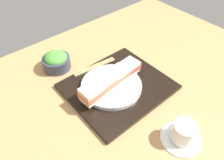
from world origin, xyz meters
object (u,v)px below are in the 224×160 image
(sandwich_inner_near, at_px, (117,75))
(sandwich_inner_far, at_px, (105,83))
(sandwich_plate, at_px, (111,86))
(coffee_cup, at_px, (183,133))
(chopsticks_pair, at_px, (95,67))
(sandwich_farmost, at_px, (92,93))
(salad_bowl, at_px, (56,61))
(sandwich_nearmost, at_px, (129,67))

(sandwich_inner_near, height_order, sandwich_inner_far, sandwich_inner_far)
(sandwich_plate, height_order, coffee_cup, coffee_cup)
(chopsticks_pair, bearing_deg, sandwich_farmost, 50.42)
(sandwich_plate, bearing_deg, sandwich_farmost, 5.37)
(salad_bowl, bearing_deg, sandwich_inner_far, 102.94)
(sandwich_inner_near, bearing_deg, sandwich_inner_far, 5.37)
(coffee_cup, bearing_deg, salad_bowl, -77.57)
(salad_bowl, bearing_deg, sandwich_plate, 109.89)
(sandwich_farmost, bearing_deg, sandwich_inner_near, -174.63)
(sandwich_plate, distance_m, chopsticks_pair, 0.14)
(chopsticks_pair, distance_m, coffee_cup, 0.44)
(sandwich_nearmost, xyz_separation_m, sandwich_inner_near, (0.07, 0.01, 0.00))
(sandwich_plate, relative_size, coffee_cup, 1.78)
(sandwich_nearmost, height_order, sandwich_inner_near, sandwich_inner_near)
(sandwich_farmost, distance_m, salad_bowl, 0.26)
(sandwich_inner_near, xyz_separation_m, chopsticks_pair, (0.01, -0.13, -0.04))
(salad_bowl, bearing_deg, sandwich_nearmost, 127.85)
(sandwich_inner_far, bearing_deg, coffee_cup, 101.99)
(sandwich_inner_far, bearing_deg, sandwich_nearmost, -174.63)
(sandwich_plate, distance_m, sandwich_nearmost, 0.10)
(sandwich_inner_near, bearing_deg, chopsticks_pair, -85.37)
(sandwich_farmost, bearing_deg, sandwich_inner_far, -174.63)
(sandwich_plate, relative_size, chopsticks_pair, 1.20)
(sandwich_nearmost, bearing_deg, salad_bowl, -52.15)
(sandwich_inner_near, bearing_deg, salad_bowl, -63.58)
(sandwich_inner_near, xyz_separation_m, salad_bowl, (0.12, -0.25, -0.02))
(sandwich_inner_far, relative_size, coffee_cup, 0.61)
(sandwich_nearmost, bearing_deg, sandwich_inner_far, 5.37)
(sandwich_nearmost, xyz_separation_m, salad_bowl, (0.19, -0.24, -0.02))
(sandwich_inner_near, distance_m, sandwich_inner_far, 0.07)
(sandwich_inner_near, relative_size, sandwich_farmost, 0.99)
(chopsticks_pair, bearing_deg, salad_bowl, -45.95)
(sandwich_plate, distance_m, sandwich_inner_far, 0.05)
(sandwich_inner_near, height_order, sandwich_farmost, sandwich_farmost)
(sandwich_plate, relative_size, sandwich_nearmost, 2.77)
(coffee_cup, bearing_deg, sandwich_inner_near, -90.21)
(salad_bowl, bearing_deg, sandwich_farmost, 88.59)
(chopsticks_pair, bearing_deg, sandwich_plate, 80.84)
(sandwich_plate, bearing_deg, chopsticks_pair, -99.16)
(sandwich_inner_far, distance_m, coffee_cup, 0.31)
(salad_bowl, relative_size, coffee_cup, 0.90)
(chopsticks_pair, relative_size, coffee_cup, 1.49)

